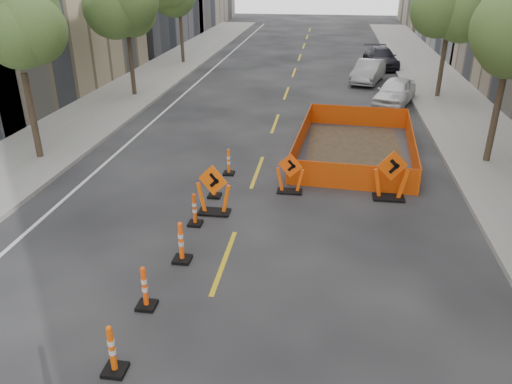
% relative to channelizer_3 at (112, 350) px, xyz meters
% --- Properties ---
extents(ground_plane, '(140.00, 140.00, 0.00)m').
position_rel_channelizer_3_xyz_m(ground_plane, '(1.25, -0.02, -0.53)').
color(ground_plane, black).
extents(sidewalk_left, '(4.00, 90.00, 0.15)m').
position_rel_channelizer_3_xyz_m(sidewalk_left, '(-7.75, 11.98, -0.46)').
color(sidewalk_left, gray).
rests_on(sidewalk_left, ground).
extents(sidewalk_right, '(4.00, 90.00, 0.15)m').
position_rel_channelizer_3_xyz_m(sidewalk_right, '(10.25, 11.98, -0.46)').
color(sidewalk_right, gray).
rests_on(sidewalk_right, ground).
extents(tree_l_b, '(2.80, 2.80, 5.95)m').
position_rel_channelizer_3_xyz_m(tree_l_b, '(-7.15, 9.98, 3.99)').
color(tree_l_b, '#382B1E').
rests_on(tree_l_b, ground).
extents(tree_l_c, '(2.80, 2.80, 5.95)m').
position_rel_channelizer_3_xyz_m(tree_l_c, '(-7.15, 19.98, 3.99)').
color(tree_l_c, '#382B1E').
rests_on(tree_l_c, ground).
extents(tree_r_b, '(2.80, 2.80, 5.95)m').
position_rel_channelizer_3_xyz_m(tree_r_b, '(9.65, 11.98, 3.99)').
color(tree_r_b, '#382B1E').
rests_on(tree_r_b, ground).
extents(tree_r_c, '(2.80, 2.80, 5.95)m').
position_rel_channelizer_3_xyz_m(tree_r_c, '(9.65, 21.98, 3.99)').
color(tree_r_c, '#382B1E').
rests_on(tree_r_c, ground).
extents(channelizer_3, '(0.42, 0.42, 1.07)m').
position_rel_channelizer_3_xyz_m(channelizer_3, '(0.00, 0.00, 0.00)').
color(channelizer_3, '#E15009').
rests_on(channelizer_3, ground).
extents(channelizer_4, '(0.41, 0.41, 1.05)m').
position_rel_channelizer_3_xyz_m(channelizer_4, '(-0.07, 1.92, -0.01)').
color(channelizer_4, '#FF490A').
rests_on(channelizer_4, ground).
extents(channelizer_5, '(0.44, 0.44, 1.12)m').
position_rel_channelizer_3_xyz_m(channelizer_5, '(0.19, 3.85, 0.03)').
color(channelizer_5, '#FF4F0A').
rests_on(channelizer_5, ground).
extents(channelizer_6, '(0.39, 0.39, 0.99)m').
position_rel_channelizer_3_xyz_m(channelizer_6, '(0.03, 5.77, -0.04)').
color(channelizer_6, '#DB4409').
rests_on(channelizer_6, ground).
extents(channelizer_7, '(0.41, 0.41, 1.03)m').
position_rel_channelizer_3_xyz_m(channelizer_7, '(0.18, 7.69, -0.02)').
color(channelizer_7, '#FF5B0A').
rests_on(channelizer_7, ground).
extents(channelizer_8, '(0.38, 0.38, 0.97)m').
position_rel_channelizer_3_xyz_m(channelizer_8, '(0.27, 9.61, -0.05)').
color(channelizer_8, '#F7570A').
rests_on(channelizer_8, ground).
extents(chevron_sign_left, '(1.19, 0.90, 1.58)m').
position_rel_channelizer_3_xyz_m(chevron_sign_left, '(0.42, 6.55, 0.26)').
color(chevron_sign_left, '#F35A0A').
rests_on(chevron_sign_left, ground).
extents(chevron_sign_center, '(1.03, 0.76, 1.38)m').
position_rel_channelizer_3_xyz_m(chevron_sign_center, '(2.55, 8.39, 0.16)').
color(chevron_sign_center, '#F44D0A').
rests_on(chevron_sign_center, ground).
extents(chevron_sign_right, '(1.25, 0.94, 1.66)m').
position_rel_channelizer_3_xyz_m(chevron_sign_right, '(5.73, 8.33, 0.30)').
color(chevron_sign_right, '#E84C09').
rests_on(chevron_sign_right, ground).
extents(safety_fence, '(4.82, 7.63, 0.92)m').
position_rel_channelizer_3_xyz_m(safety_fence, '(4.81, 12.53, -0.07)').
color(safety_fence, '#DA420B').
rests_on(safety_fence, ground).
extents(parked_car_near, '(2.88, 4.39, 1.39)m').
position_rel_channelizer_3_xyz_m(parked_car_near, '(7.13, 20.24, 0.16)').
color(parked_car_near, white).
rests_on(parked_car_near, ground).
extents(parked_car_mid, '(2.50, 4.37, 1.36)m').
position_rel_channelizer_3_xyz_m(parked_car_mid, '(6.05, 25.53, 0.15)').
color(parked_car_mid, gray).
rests_on(parked_car_mid, ground).
extents(parked_car_far, '(2.55, 4.91, 1.36)m').
position_rel_channelizer_3_xyz_m(parked_car_far, '(7.24, 30.71, 0.15)').
color(parked_car_far, black).
rests_on(parked_car_far, ground).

